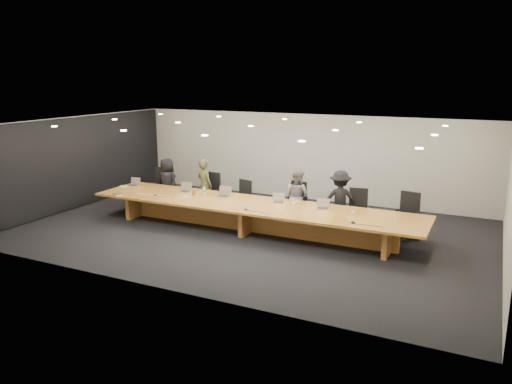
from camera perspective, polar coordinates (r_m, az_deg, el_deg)
ground at (r=13.21m, az=-0.57°, el=-4.49°), size 12.00×12.00×0.00m
back_wall at (r=16.47m, az=5.64°, el=4.01°), size 12.00×0.02×2.80m
left_wall_panel at (r=16.35m, az=-19.60°, el=3.14°), size 0.08×7.84×2.74m
conference_table at (r=13.06m, az=-0.57°, el=-2.32°), size 9.00×1.80×0.75m
chair_far_left at (r=15.95m, az=-11.02°, el=0.61°), size 0.63×0.63×1.20m
chair_left at (r=15.14m, az=-5.38°, el=0.05°), size 0.67×0.67×1.17m
chair_mid_left at (r=14.59m, az=-1.74°, el=-0.64°), size 0.64×0.64×1.05m
chair_mid_right at (r=13.94m, az=4.42°, el=-1.13°), size 0.66×0.66×1.15m
chair_right at (r=13.27m, az=11.48°, el=-2.09°), size 0.67×0.67×1.16m
chair_far_right at (r=13.03m, az=16.76°, el=-2.59°), size 0.71×0.71×1.19m
person_a at (r=15.69m, az=-10.09°, el=1.05°), size 0.80×0.56×1.53m
person_b at (r=15.02m, az=-5.90°, el=0.77°), size 0.68×0.56×1.60m
person_c at (r=13.74m, az=4.74°, el=-0.52°), size 0.90×0.81×1.53m
person_d at (r=13.45m, az=9.57°, el=-0.88°), size 1.16×0.90×1.58m
laptop_a at (r=15.49m, az=-13.84°, el=1.13°), size 0.35×0.27×0.26m
laptop_b at (r=14.42m, az=-8.22°, el=0.53°), size 0.36×0.27×0.27m
laptop_c at (r=13.72m, az=-3.81°, el=0.04°), size 0.38×0.28×0.29m
laptop_d at (r=13.10m, az=2.58°, el=-0.69°), size 0.37×0.32×0.25m
laptop_e at (r=12.57m, az=7.69°, el=-1.38°), size 0.38×0.33×0.25m
water_bottle at (r=14.01m, az=-5.95°, el=0.10°), size 0.09×0.09×0.21m
amber_mug at (r=14.04m, az=-7.14°, el=-0.13°), size 0.10×0.10×0.10m
paper_cup_near at (r=12.82m, az=4.36°, el=-1.37°), size 0.09×0.09×0.10m
paper_cup_far at (r=12.22m, az=11.03°, el=-2.35°), size 0.08×0.08×0.08m
notepad at (r=15.50m, az=-14.88°, el=0.62°), size 0.25×0.20×0.01m
lime_gadget at (r=15.49m, az=-14.95°, el=0.68°), size 0.17×0.13×0.02m
av_box at (r=14.52m, az=-15.58°, el=-0.21°), size 0.27×0.23×0.03m
mic_left at (r=14.17m, az=-11.45°, el=-0.33°), size 0.13×0.13×0.03m
mic_center at (r=12.41m, az=-1.18°, el=-1.99°), size 0.13×0.13×0.03m
mic_right at (r=11.55m, az=11.01°, el=-3.40°), size 0.14×0.14×0.03m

